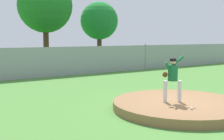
{
  "coord_description": "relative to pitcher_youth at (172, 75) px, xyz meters",
  "views": [
    {
      "loc": [
        -7.1,
        -6.44,
        2.38
      ],
      "look_at": [
        -0.53,
        3.23,
        1.06
      ],
      "focal_mm": 45.75,
      "sensor_mm": 36.0,
      "label": 1
    }
  ],
  "objects": [
    {
      "name": "ground_plane",
      "position": [
        0.29,
        5.93,
        -1.16
      ],
      "size": [
        80.0,
        80.0,
        0.0
      ],
      "primitive_type": "plane",
      "color": "#4C8438"
    },
    {
      "name": "asphalt_strip",
      "position": [
        0.29,
        14.43,
        -1.16
      ],
      "size": [
        44.0,
        7.0,
        0.01
      ],
      "primitive_type": "cube",
      "color": "#2B2B2D",
      "rests_on": "ground_plane"
    },
    {
      "name": "pitchers_mound",
      "position": [
        0.29,
        -0.07,
        -1.02
      ],
      "size": [
        4.44,
        4.44,
        0.28
      ],
      "primitive_type": "cylinder",
      "color": "olive",
      "rests_on": "ground_plane"
    },
    {
      "name": "pitcher_youth",
      "position": [
        0.0,
        0.0,
        0.0
      ],
      "size": [
        0.8,
        0.39,
        1.53
      ],
      "color": "silver",
      "rests_on": "pitchers_mound"
    },
    {
      "name": "baseball",
      "position": [
        -0.26,
        -1.04,
        -0.85
      ],
      "size": [
        0.07,
        0.07,
        0.07
      ],
      "primitive_type": "sphere",
      "color": "white",
      "rests_on": "pitchers_mound"
    },
    {
      "name": "chainlink_fence",
      "position": [
        0.29,
        9.93,
        -0.25
      ],
      "size": [
        35.69,
        0.07,
        1.93
      ],
      "color": "gray",
      "rests_on": "ground_plane"
    },
    {
      "name": "parked_car_white",
      "position": [
        -0.2,
        14.11,
        -0.38
      ],
      "size": [
        2.05,
        4.16,
        1.64
      ],
      "color": "silver",
      "rests_on": "ground_plane"
    },
    {
      "name": "traffic_cone_orange",
      "position": [
        3.23,
        17.28,
        -0.9
      ],
      "size": [
        0.4,
        0.4,
        0.55
      ],
      "color": "orange",
      "rests_on": "asphalt_strip"
    },
    {
      "name": "tree_broad_right",
      "position": [
        4.05,
        21.43,
        4.42
      ],
      "size": [
        5.48,
        5.48,
        8.35
      ],
      "color": "#4C331E",
      "rests_on": "ground_plane"
    },
    {
      "name": "tree_bushy_near",
      "position": [
        11.38,
        22.94,
        3.23
      ],
      "size": [
        4.5,
        4.5,
        6.67
      ],
      "color": "#4C331E",
      "rests_on": "ground_plane"
    }
  ]
}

